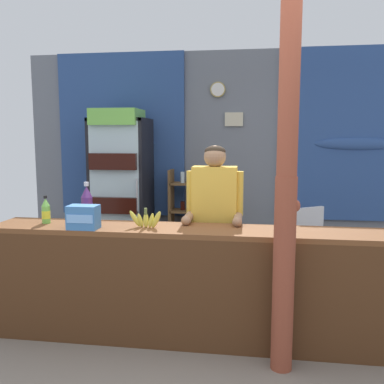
{
  "coord_description": "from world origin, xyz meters",
  "views": [
    {
      "loc": [
        0.3,
        -2.76,
        1.64
      ],
      "look_at": [
        -0.25,
        1.02,
        1.13
      ],
      "focal_mm": 39.32,
      "sensor_mm": 36.0,
      "label": 1
    }
  ],
  "objects_px": {
    "shopkeeper": "(214,213)",
    "soda_bottle_lime_soda": "(46,211)",
    "plastic_lawn_chair": "(300,237)",
    "drink_fridge": "(121,180)",
    "stall_counter": "(198,277)",
    "bottle_shelf_rack": "(188,214)",
    "snack_box_biscuit": "(83,217)",
    "soda_bottle_grape_soda": "(87,205)",
    "banana_bunch": "(146,220)",
    "timber_post": "(286,185)"
  },
  "relations": [
    {
      "from": "timber_post",
      "to": "banana_bunch",
      "type": "relative_size",
      "value": 9.66
    },
    {
      "from": "plastic_lawn_chair",
      "to": "drink_fridge",
      "type": "bearing_deg",
      "value": 170.21
    },
    {
      "from": "stall_counter",
      "to": "drink_fridge",
      "type": "xyz_separation_m",
      "value": [
        -1.27,
        2.1,
        0.52
      ]
    },
    {
      "from": "soda_bottle_grape_soda",
      "to": "snack_box_biscuit",
      "type": "distance_m",
      "value": 0.3
    },
    {
      "from": "timber_post",
      "to": "shopkeeper",
      "type": "relative_size",
      "value": 1.75
    },
    {
      "from": "drink_fridge",
      "to": "soda_bottle_grape_soda",
      "type": "distance_m",
      "value": 1.88
    },
    {
      "from": "drink_fridge",
      "to": "plastic_lawn_chair",
      "type": "distance_m",
      "value": 2.34
    },
    {
      "from": "soda_bottle_lime_soda",
      "to": "snack_box_biscuit",
      "type": "relative_size",
      "value": 1.0
    },
    {
      "from": "timber_post",
      "to": "plastic_lawn_chair",
      "type": "height_order",
      "value": "timber_post"
    },
    {
      "from": "soda_bottle_grape_soda",
      "to": "banana_bunch",
      "type": "relative_size",
      "value": 1.19
    },
    {
      "from": "stall_counter",
      "to": "timber_post",
      "type": "xyz_separation_m",
      "value": [
        0.63,
        -0.25,
        0.76
      ]
    },
    {
      "from": "bottle_shelf_rack",
      "to": "soda_bottle_grape_soda",
      "type": "distance_m",
      "value": 2.16
    },
    {
      "from": "bottle_shelf_rack",
      "to": "timber_post",
      "type": "bearing_deg",
      "value": -67.09
    },
    {
      "from": "shopkeeper",
      "to": "drink_fridge",
      "type": "bearing_deg",
      "value": 129.91
    },
    {
      "from": "timber_post",
      "to": "bottle_shelf_rack",
      "type": "distance_m",
      "value": 2.82
    },
    {
      "from": "soda_bottle_grape_soda",
      "to": "plastic_lawn_chair",
      "type": "bearing_deg",
      "value": 37.37
    },
    {
      "from": "bottle_shelf_rack",
      "to": "soda_bottle_grape_soda",
      "type": "xyz_separation_m",
      "value": [
        -0.54,
        -2.04,
        0.44
      ]
    },
    {
      "from": "timber_post",
      "to": "soda_bottle_grape_soda",
      "type": "height_order",
      "value": "timber_post"
    },
    {
      "from": "timber_post",
      "to": "stall_counter",
      "type": "bearing_deg",
      "value": 158.79
    },
    {
      "from": "bottle_shelf_rack",
      "to": "soda_bottle_lime_soda",
      "type": "xyz_separation_m",
      "value": [
        -0.86,
        -2.16,
        0.39
      ]
    },
    {
      "from": "shopkeeper",
      "to": "snack_box_biscuit",
      "type": "relative_size",
      "value": 6.72
    },
    {
      "from": "timber_post",
      "to": "snack_box_biscuit",
      "type": "bearing_deg",
      "value": 172.49
    },
    {
      "from": "drink_fridge",
      "to": "soda_bottle_lime_soda",
      "type": "distance_m",
      "value": 1.98
    },
    {
      "from": "soda_bottle_lime_soda",
      "to": "banana_bunch",
      "type": "height_order",
      "value": "soda_bottle_lime_soda"
    },
    {
      "from": "soda_bottle_lime_soda",
      "to": "drink_fridge",
      "type": "bearing_deg",
      "value": 89.5
    },
    {
      "from": "snack_box_biscuit",
      "to": "banana_bunch",
      "type": "bearing_deg",
      "value": 14.68
    },
    {
      "from": "shopkeeper",
      "to": "bottle_shelf_rack",
      "type": "bearing_deg",
      "value": 106.0
    },
    {
      "from": "shopkeeper",
      "to": "soda_bottle_lime_soda",
      "type": "height_order",
      "value": "shopkeeper"
    },
    {
      "from": "bottle_shelf_rack",
      "to": "shopkeeper",
      "type": "distance_m",
      "value": 1.91
    },
    {
      "from": "plastic_lawn_chair",
      "to": "soda_bottle_lime_soda",
      "type": "height_order",
      "value": "soda_bottle_lime_soda"
    },
    {
      "from": "plastic_lawn_chair",
      "to": "soda_bottle_grape_soda",
      "type": "relative_size",
      "value": 2.55
    },
    {
      "from": "banana_bunch",
      "to": "soda_bottle_grape_soda",
      "type": "bearing_deg",
      "value": 164.12
    },
    {
      "from": "banana_bunch",
      "to": "bottle_shelf_rack",
      "type": "bearing_deg",
      "value": 90.21
    },
    {
      "from": "drink_fridge",
      "to": "plastic_lawn_chair",
      "type": "xyz_separation_m",
      "value": [
        2.23,
        -0.38,
        -0.59
      ]
    },
    {
      "from": "shopkeeper",
      "to": "soda_bottle_lime_soda",
      "type": "relative_size",
      "value": 6.72
    },
    {
      "from": "stall_counter",
      "to": "banana_bunch",
      "type": "bearing_deg",
      "value": 169.52
    },
    {
      "from": "shopkeeper",
      "to": "snack_box_biscuit",
      "type": "distance_m",
      "value": 1.11
    },
    {
      "from": "timber_post",
      "to": "shopkeeper",
      "type": "bearing_deg",
      "value": 127.39
    },
    {
      "from": "snack_box_biscuit",
      "to": "stall_counter",
      "type": "bearing_deg",
      "value": 2.85
    },
    {
      "from": "banana_bunch",
      "to": "snack_box_biscuit",
      "type": "bearing_deg",
      "value": -165.32
    },
    {
      "from": "plastic_lawn_chair",
      "to": "banana_bunch",
      "type": "relative_size",
      "value": 3.03
    },
    {
      "from": "plastic_lawn_chair",
      "to": "soda_bottle_grape_soda",
      "type": "xyz_separation_m",
      "value": [
        -1.93,
        -1.48,
        0.57
      ]
    },
    {
      "from": "stall_counter",
      "to": "soda_bottle_lime_soda",
      "type": "bearing_deg",
      "value": 174.64
    },
    {
      "from": "timber_post",
      "to": "shopkeeper",
      "type": "height_order",
      "value": "timber_post"
    },
    {
      "from": "drink_fridge",
      "to": "bottle_shelf_rack",
      "type": "bearing_deg",
      "value": 12.13
    },
    {
      "from": "drink_fridge",
      "to": "shopkeeper",
      "type": "height_order",
      "value": "drink_fridge"
    },
    {
      "from": "soda_bottle_lime_soda",
      "to": "snack_box_biscuit",
      "type": "xyz_separation_m",
      "value": [
        0.4,
        -0.17,
        -0.01
      ]
    },
    {
      "from": "timber_post",
      "to": "shopkeeper",
      "type": "distance_m",
      "value": 0.96
    },
    {
      "from": "timber_post",
      "to": "banana_bunch",
      "type": "height_order",
      "value": "timber_post"
    },
    {
      "from": "stall_counter",
      "to": "drink_fridge",
      "type": "height_order",
      "value": "drink_fridge"
    }
  ]
}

